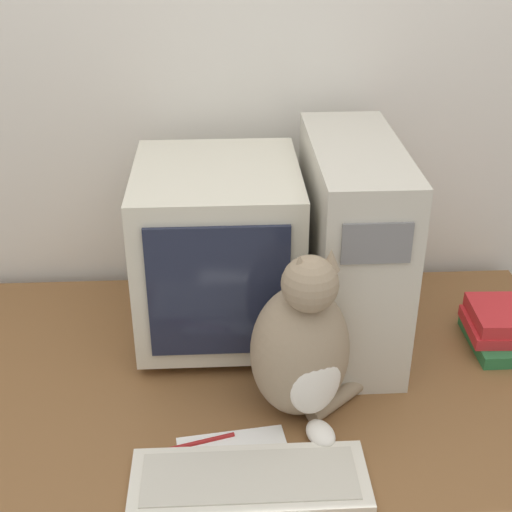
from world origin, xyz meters
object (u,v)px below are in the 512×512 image
(cat, at_px, (303,348))
(computer_tower, at_px, (351,245))
(keyboard, at_px, (250,480))
(pen, at_px, (195,443))
(book_stack, at_px, (497,327))
(crt_monitor, at_px, (218,250))

(cat, bearing_deg, computer_tower, 45.46)
(keyboard, height_order, pen, keyboard)
(book_stack, bearing_deg, crt_monitor, 171.26)
(book_stack, bearing_deg, cat, -156.30)
(computer_tower, xyz_separation_m, cat, (-0.14, -0.28, -0.08))
(crt_monitor, height_order, book_stack, crt_monitor)
(book_stack, xyz_separation_m, pen, (-0.69, -0.30, -0.04))
(cat, distance_m, book_stack, 0.53)
(cat, xyz_separation_m, pen, (-0.21, -0.09, -0.15))
(crt_monitor, distance_m, keyboard, 0.54)
(crt_monitor, xyz_separation_m, pen, (-0.05, -0.40, -0.21))
(crt_monitor, xyz_separation_m, keyboard, (0.05, -0.50, -0.20))
(computer_tower, bearing_deg, crt_monitor, 174.38)
(crt_monitor, bearing_deg, book_stack, -8.74)
(keyboard, height_order, cat, cat)
(computer_tower, distance_m, cat, 0.32)
(cat, bearing_deg, pen, -175.23)
(pen, bearing_deg, computer_tower, 46.59)
(computer_tower, relative_size, pen, 3.15)
(computer_tower, relative_size, cat, 1.28)
(cat, distance_m, pen, 0.28)
(cat, bearing_deg, crt_monitor, 99.27)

